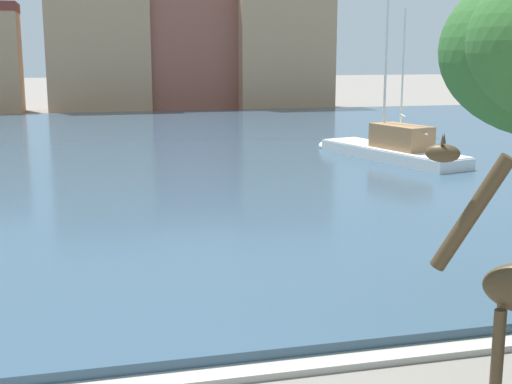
{
  "coord_description": "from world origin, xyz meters",
  "views": [
    {
      "loc": [
        -1.72,
        -2.46,
        5.23
      ],
      "look_at": [
        1.98,
        12.14,
        2.2
      ],
      "focal_mm": 48.97,
      "sensor_mm": 36.0,
      "label": 1
    }
  ],
  "objects": [
    {
      "name": "townhouse_end_terrace",
      "position": [
        0.16,
        62.0,
        5.93
      ],
      "size": [
        8.96,
        5.87,
        11.84
      ],
      "color": "tan",
      "rests_on": "ground"
    },
    {
      "name": "harbor_water",
      "position": [
        0.0,
        32.64,
        0.15
      ],
      "size": [
        86.91,
        49.0,
        0.31
      ],
      "primitive_type": "cube",
      "color": "#334C60",
      "rests_on": "ground"
    },
    {
      "name": "quay_edge_coping",
      "position": [
        0.0,
        7.89,
        0.06
      ],
      "size": [
        86.91,
        0.5,
        0.12
      ],
      "primitive_type": "cube",
      "color": "#ADA89E",
      "rests_on": "ground"
    },
    {
      "name": "sailboat_white",
      "position": [
        12.21,
        27.86,
        0.64
      ],
      "size": [
        4.4,
        9.87,
        8.29
      ],
      "color": "white",
      "rests_on": "ground"
    },
    {
      "name": "townhouse_wide_warehouse",
      "position": [
        16.77,
        62.04,
        5.98
      ],
      "size": [
        8.9,
        8.07,
        11.93
      ],
      "color": "tan",
      "rests_on": "ground"
    },
    {
      "name": "townhouse_tall_gabled",
      "position": [
        8.32,
        62.33,
        5.66
      ],
      "size": [
        8.42,
        5.23,
        11.28
      ],
      "color": "#8E5142",
      "rests_on": "ground"
    },
    {
      "name": "sailboat_yellow",
      "position": [
        17.32,
        36.71,
        0.37
      ],
      "size": [
        3.9,
        6.57,
        7.73
      ],
      "color": "gold",
      "rests_on": "ground"
    }
  ]
}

